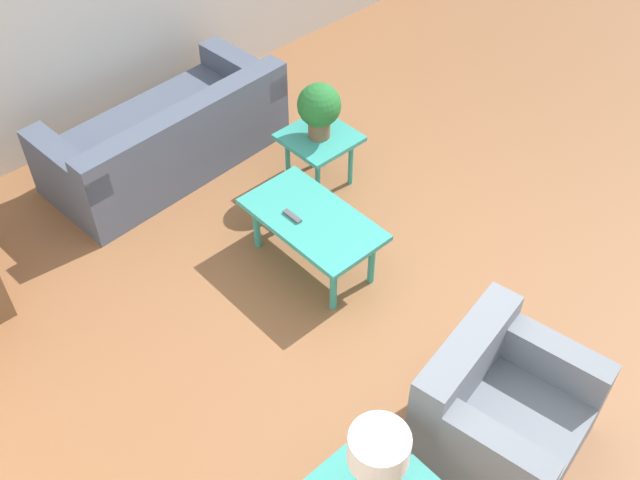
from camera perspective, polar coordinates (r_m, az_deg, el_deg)
ground_plane at (r=5.35m, az=5.31°, el=-3.51°), size 14.00×14.00×0.00m
sofa at (r=6.28m, az=-11.52°, el=7.64°), size 1.02×2.01×0.71m
armchair at (r=4.46m, az=13.45°, el=-12.52°), size 0.95×1.01×0.77m
coffee_table at (r=5.20m, az=-0.57°, el=1.30°), size 1.01×0.55×0.45m
side_table_plant at (r=5.89m, az=-0.06°, el=7.41°), size 0.53×0.53×0.47m
potted_plant at (r=5.69m, az=-0.06°, el=10.07°), size 0.34×0.34×0.45m
table_lamp at (r=3.68m, az=4.48°, el=-15.82°), size 0.30×0.30×0.45m
remote_control at (r=5.16m, az=-2.13°, el=1.82°), size 0.16×0.04×0.02m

